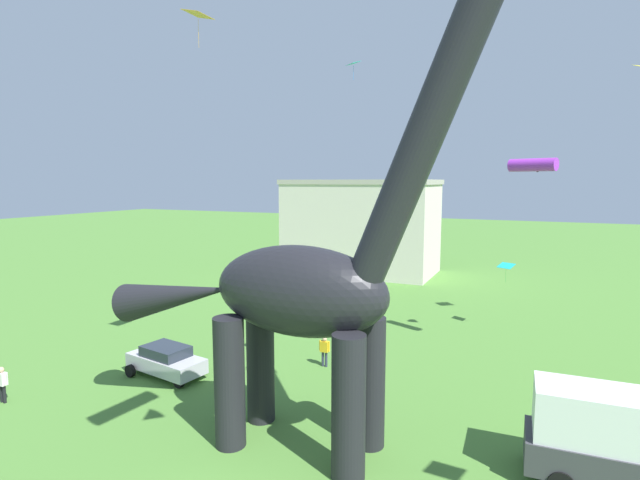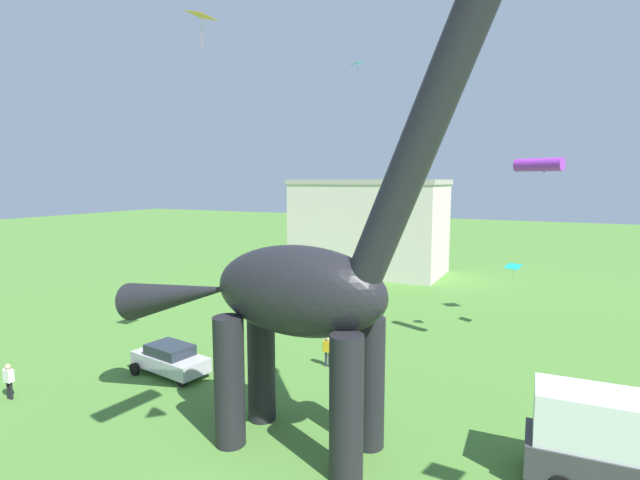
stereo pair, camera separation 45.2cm
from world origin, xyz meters
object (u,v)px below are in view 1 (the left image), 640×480
at_px(dinosaur_sculpture, 297,291).
at_px(kite_mid_center, 354,63).
at_px(parked_box_truck, 617,440).
at_px(kite_apex, 535,165).
at_px(person_watching_child, 257,333).
at_px(kite_trailing, 506,266).
at_px(person_near_flyer, 325,348).
at_px(kite_drifting, 198,15).
at_px(parked_sedan_left, 166,360).
at_px(person_photographer, 2,381).

bearing_deg(dinosaur_sculpture, kite_mid_center, 81.47).
bearing_deg(parked_box_truck, kite_apex, 103.00).
xyz_separation_m(person_watching_child, kite_trailing, (12.84, 10.06, 3.30)).
distance_m(person_near_flyer, kite_drifting, 17.20).
height_order(parked_sedan_left, kite_trailing, kite_trailing).
relative_size(person_near_flyer, person_photographer, 1.00).
height_order(dinosaur_sculpture, kite_apex, dinosaur_sculpture).
xyz_separation_m(person_watching_child, kite_drifting, (0.61, -5.34, 16.04)).
bearing_deg(person_watching_child, parked_box_truck, -175.09).
bearing_deg(kite_mid_center, person_photographer, -134.86).
relative_size(dinosaur_sculpture, person_watching_child, 9.65).
bearing_deg(dinosaur_sculpture, kite_apex, 42.22).
xyz_separation_m(parked_box_truck, person_near_flyer, (-12.65, 5.54, -0.66)).
distance_m(person_photographer, kite_apex, 27.72).
height_order(person_near_flyer, kite_drifting, kite_drifting).
distance_m(parked_box_truck, kite_drifting, 22.71).
bearing_deg(kite_apex, dinosaur_sculpture, -120.11).
relative_size(parked_box_truck, person_watching_child, 3.36).
bearing_deg(person_photographer, person_watching_child, -144.20).
relative_size(person_photographer, kite_mid_center, 1.75).
relative_size(parked_box_truck, person_photographer, 3.45).
height_order(person_photographer, kite_mid_center, kite_mid_center).
relative_size(dinosaur_sculpture, person_near_flyer, 9.95).
relative_size(dinosaur_sculpture, kite_apex, 6.55).
height_order(person_photographer, kite_drifting, kite_drifting).
bearing_deg(kite_drifting, kite_trailing, 51.54).
relative_size(parked_box_truck, kite_trailing, 4.48).
bearing_deg(kite_mid_center, parked_box_truck, -32.96).
bearing_deg(parked_box_truck, parked_sedan_left, 174.73).
xyz_separation_m(person_watching_child, kite_mid_center, (5.29, 1.56, 14.98)).
distance_m(parked_sedan_left, kite_mid_center, 18.21).
distance_m(parked_sedan_left, person_photographer, 7.02).
bearing_deg(parked_sedan_left, kite_apex, 40.04).
relative_size(person_photographer, kite_drifting, 1.08).
bearing_deg(kite_apex, parked_sedan_left, -149.00).
height_order(person_watching_child, person_photographer, person_watching_child).
xyz_separation_m(person_photographer, kite_apex, (21.01, 15.28, 9.66)).
xyz_separation_m(parked_sedan_left, person_near_flyer, (6.81, 4.45, 0.19)).
xyz_separation_m(parked_box_truck, kite_mid_center, (-11.98, 7.77, 14.36)).
height_order(person_photographer, kite_apex, kite_apex).
height_order(dinosaur_sculpture, person_near_flyer, dinosaur_sculpture).
height_order(parked_box_truck, person_photographer, parked_box_truck).
xyz_separation_m(kite_apex, kite_drifting, (-13.70, -10.12, 6.40)).
relative_size(kite_apex, kite_drifting, 1.63).
height_order(person_photographer, kite_trailing, kite_trailing).
bearing_deg(kite_mid_center, dinosaur_sculpture, -80.86).
height_order(kite_trailing, kite_mid_center, kite_mid_center).
height_order(parked_sedan_left, parked_box_truck, parked_box_truck).
bearing_deg(dinosaur_sculpture, person_watching_child, 112.57).
distance_m(parked_sedan_left, parked_box_truck, 19.50).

